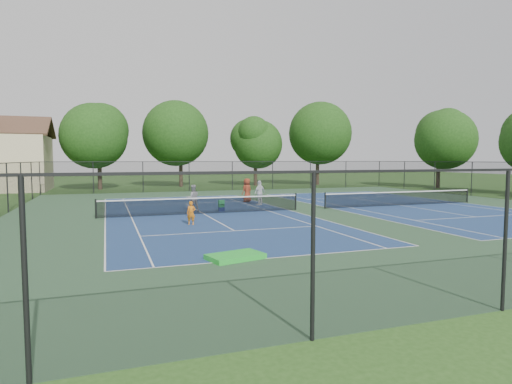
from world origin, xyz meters
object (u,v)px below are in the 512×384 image
object	(u,v)px
tree_back_c	(255,141)
ball_hopper	(221,204)
tree_back_b	(180,131)
tree_back_a	(99,133)
bystander_a	(260,193)
ball_crate	(221,209)
tree_back_d	(318,131)
bystander_c	(247,190)
child_player	(191,213)
instructor	(193,198)
tree_side_e	(439,136)

from	to	relation	value
tree_back_c	ball_hopper	distance (m)	26.89
tree_back_b	ball_hopper	size ratio (longest dim) A/B	23.16
tree_back_a	bystander_a	size ratio (longest dim) A/B	5.25
ball_crate	tree_back_d	bearing A→B (deg)	51.08
tree_back_b	bystander_c	world-z (taller)	tree_back_b
child_player	bystander_c	bearing A→B (deg)	77.39
tree_back_c	ball_hopper	world-z (taller)	tree_back_c
tree_back_d	child_player	bearing A→B (deg)	-127.59
instructor	tree_back_d	bearing A→B (deg)	-135.86
bystander_a	tree_back_d	bearing A→B (deg)	-155.57
tree_back_c	tree_back_a	bearing A→B (deg)	-176.82
tree_back_d	child_player	xyz separation A→B (m)	(-21.48, -27.90, -6.24)
tree_back_a	tree_back_c	world-z (taller)	tree_back_a
ball_crate	bystander_c	bearing A→B (deg)	56.35
tree_back_d	instructor	xyz separation A→B (m)	(-20.35, -22.54, -5.99)
tree_back_b	ball_crate	xyz separation A→B (m)	(-1.70, -25.16, -6.46)
bystander_a	instructor	bearing A→B (deg)	-7.39
ball_hopper	ball_crate	bearing A→B (deg)	0.00
tree_back_a	child_player	world-z (taller)	tree_back_a
tree_side_e	tree_back_c	bearing A→B (deg)	148.57
tree_back_d	bystander_c	xyz separation A→B (m)	(-15.40, -18.21, -5.93)
tree_back_a	instructor	distance (m)	23.81
tree_side_e	tree_back_a	bearing A→B (deg)	164.48
tree_back_b	bystander_c	distance (m)	21.06
child_player	ball_hopper	distance (m)	5.49
tree_back_d	bystander_a	size ratio (longest dim) A/B	5.95
tree_back_b	tree_side_e	xyz separation A→B (m)	(27.00, -12.00, -0.79)
tree_side_e	bystander_c	bearing A→B (deg)	-162.10
tree_back_c	instructor	world-z (taller)	tree_back_c
child_player	instructor	distance (m)	5.49
tree_back_c	bystander_c	world-z (taller)	tree_back_c
tree_back_b	child_player	bearing A→B (deg)	-98.52
tree_back_c	ball_crate	xyz separation A→B (m)	(-10.70, -24.16, -5.34)
child_player	bystander_a	world-z (taller)	bystander_a
bystander_a	tree_back_c	bearing A→B (deg)	-137.54
tree_back_d	ball_crate	distance (m)	30.51
child_player	ball_crate	distance (m)	5.51
child_player	tree_side_e	bearing A→B (deg)	49.10
child_player	instructor	bearing A→B (deg)	97.53
tree_back_a	instructor	size ratio (longest dim) A/B	5.51
ball_hopper	tree_back_b	bearing A→B (deg)	86.13
child_player	tree_back_a	bearing A→B (deg)	118.68
tree_back_b	ball_hopper	distance (m)	25.95
tree_back_b	bystander_a	distance (m)	23.29
tree_back_c	tree_back_b	bearing A→B (deg)	173.66
tree_back_a	tree_side_e	distance (m)	37.36
instructor	bystander_a	size ratio (longest dim) A/B	0.95
tree_back_c	tree_side_e	bearing A→B (deg)	-31.43
tree_side_e	instructor	size ratio (longest dim) A/B	5.34
child_player	ball_crate	world-z (taller)	child_player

